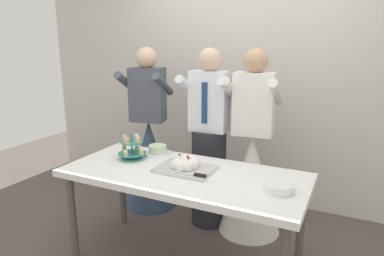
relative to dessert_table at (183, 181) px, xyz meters
The scene contains 9 objects.
rear_wall 1.63m from the dessert_table, 90.00° to the left, with size 5.20×0.10×2.90m, color beige.
dessert_table is the anchor object (origin of this frame).
cupcake_stand 0.55m from the dessert_table, behind, with size 0.23×0.23×0.21m.
main_cake_tray 0.12m from the dessert_table, 88.08° to the left, with size 0.44×0.31×0.12m.
plate_stack 0.72m from the dessert_table, ahead, with size 0.20×0.19×0.05m.
round_cake 0.49m from the dessert_table, 144.54° to the left, with size 0.24×0.24×0.08m.
person_groom 0.70m from the dessert_table, 97.55° to the left, with size 0.47×0.50×1.66m.
person_bride 0.80m from the dessert_table, 67.17° to the left, with size 0.56×0.56×1.66m.
person_guest 1.13m from the dessert_table, 135.93° to the left, with size 0.58×0.57×1.66m.
Camera 1 is at (1.11, -2.14, 1.71)m, focal length 32.52 mm.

